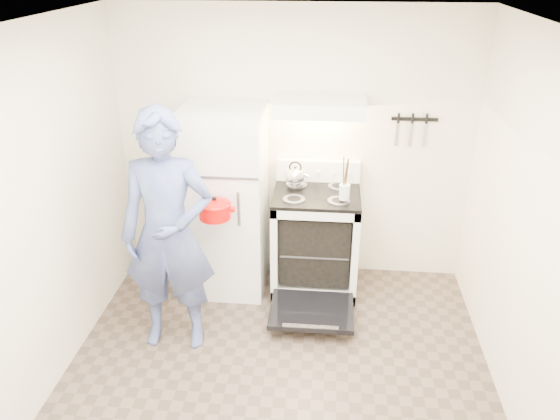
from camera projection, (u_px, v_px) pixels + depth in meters
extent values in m
plane|color=brown|center=(274.00, 397.00, 3.88)|extent=(3.60, 3.60, 0.00)
cube|color=beige|center=(294.00, 148.00, 4.96)|extent=(3.20, 0.02, 2.50)
cube|color=white|center=(226.00, 201.00, 4.87)|extent=(0.70, 0.70, 1.70)
cube|color=white|center=(315.00, 242.00, 4.99)|extent=(0.76, 0.65, 0.92)
cube|color=black|center=(317.00, 195.00, 4.78)|extent=(0.76, 0.65, 0.03)
cube|color=white|center=(318.00, 171.00, 4.99)|extent=(0.76, 0.07, 0.20)
cube|color=black|center=(312.00, 311.00, 4.60)|extent=(0.70, 0.54, 0.04)
cube|color=slate|center=(315.00, 244.00, 5.00)|extent=(0.60, 0.52, 0.01)
cube|color=white|center=(320.00, 106.00, 4.52)|extent=(0.76, 0.50, 0.12)
cube|color=black|center=(415.00, 119.00, 4.73)|extent=(0.40, 0.02, 0.03)
cylinder|color=#916D4C|center=(320.00, 244.00, 4.97)|extent=(0.31, 0.31, 0.02)
cylinder|color=silver|center=(344.00, 192.00, 4.57)|extent=(0.11, 0.11, 0.13)
imported|color=navy|center=(168.00, 235.00, 4.06)|extent=(0.73, 0.51, 1.92)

